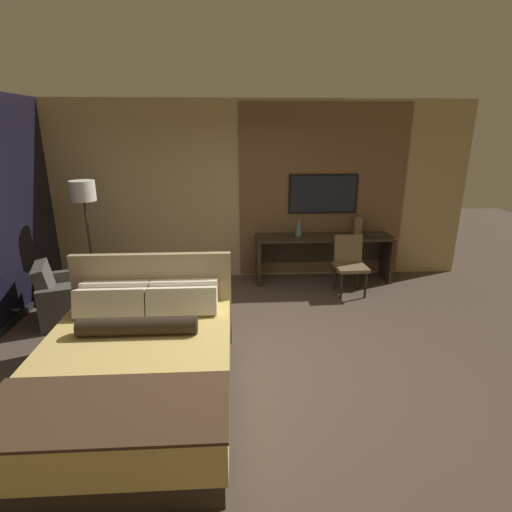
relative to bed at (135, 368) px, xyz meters
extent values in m
plane|color=#4C3D33|center=(1.07, 0.61, -0.33)|extent=(16.00, 16.00, 0.00)
cube|color=tan|center=(1.07, 3.21, 1.07)|extent=(7.20, 0.06, 2.80)
cube|color=brown|center=(2.33, 3.16, 1.07)|extent=(2.66, 0.03, 2.70)
cube|color=#33281E|center=(0.00, -0.12, -0.22)|extent=(1.64, 2.08, 0.22)
cube|color=tan|center=(0.00, -0.12, 0.05)|extent=(1.69, 2.14, 0.33)
cube|color=#422D1E|center=(0.00, -0.82, 0.23)|extent=(1.70, 0.75, 0.02)
cube|color=#998460|center=(0.00, 0.99, 0.22)|extent=(1.72, 0.08, 1.09)
cube|color=beige|center=(-0.36, 0.85, 0.36)|extent=(0.71, 0.23, 0.31)
cube|color=beige|center=(0.36, 0.85, 0.36)|extent=(0.71, 0.23, 0.31)
cube|color=beige|center=(-0.36, 0.64, 0.36)|extent=(0.71, 0.25, 0.32)
cube|color=beige|center=(0.36, 0.64, 0.36)|extent=(0.71, 0.25, 0.32)
cylinder|color=#2D2319|center=(0.00, 0.22, 0.30)|extent=(1.10, 0.17, 0.17)
cube|color=#2D2319|center=(2.33, 2.88, 0.40)|extent=(2.16, 0.51, 0.03)
cube|color=#2D2319|center=(1.28, 2.88, 0.03)|extent=(0.06, 0.46, 0.71)
cube|color=#2D2319|center=(3.38, 2.88, 0.03)|extent=(0.06, 0.46, 0.71)
cube|color=#2D2319|center=(2.33, 3.12, 0.10)|extent=(2.04, 0.02, 0.35)
cube|color=black|center=(2.33, 3.13, 1.05)|extent=(1.10, 0.04, 0.62)
cube|color=black|center=(2.33, 3.11, 1.05)|extent=(1.03, 0.01, 0.57)
cube|color=brown|center=(2.61, 2.30, 0.09)|extent=(0.47, 0.45, 0.05)
cube|color=brown|center=(2.61, 2.49, 0.32)|extent=(0.42, 0.12, 0.42)
cylinder|color=black|center=(2.44, 2.12, -0.13)|extent=(0.04, 0.04, 0.39)
cylinder|color=black|center=(2.80, 2.14, -0.13)|extent=(0.04, 0.04, 0.39)
cylinder|color=black|center=(2.43, 2.47, -0.13)|extent=(0.04, 0.04, 0.39)
cylinder|color=black|center=(2.79, 2.48, -0.13)|extent=(0.04, 0.04, 0.39)
cube|color=#47423D|center=(-1.20, 1.75, -0.13)|extent=(0.88, 0.78, 0.40)
cube|color=#47423D|center=(-1.49, 1.65, 0.25)|extent=(0.37, 0.61, 0.38)
cube|color=#47423D|center=(-1.10, 1.43, -0.06)|extent=(0.73, 0.33, 0.54)
cube|color=#47423D|center=(-1.31, 2.06, -0.06)|extent=(0.73, 0.33, 0.54)
cylinder|color=#282623|center=(-1.18, 2.51, -0.31)|extent=(0.28, 0.28, 0.03)
cylinder|color=#332D28|center=(-1.18, 2.51, 0.39)|extent=(0.03, 0.03, 1.45)
cylinder|color=silver|center=(-1.18, 2.51, 1.22)|extent=(0.34, 0.34, 0.28)
cylinder|color=#846647|center=(2.90, 3.01, 0.55)|extent=(0.14, 0.14, 0.27)
cone|color=#4C706B|center=(1.93, 2.95, 0.56)|extent=(0.12, 0.12, 0.29)
cube|color=#332D28|center=(3.10, 2.86, 0.43)|extent=(0.24, 0.18, 0.03)
camera|label=1|loc=(0.90, -3.14, 2.05)|focal=28.00mm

